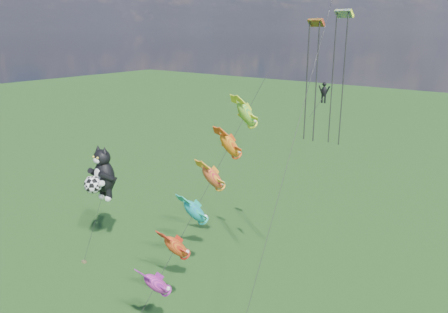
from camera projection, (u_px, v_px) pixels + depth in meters
The scene contains 4 objects.
ground at pixel (55, 305), 34.54m from camera, with size 300.00×300.00×0.00m, color #0F380E.
cat_kite_rig at pixel (101, 175), 40.59m from camera, with size 2.43×4.04×10.74m.
fish_windsock_rig at pixel (204, 195), 30.05m from camera, with size 1.88×15.91×17.93m.
parafoil_rig at pixel (323, 81), 28.10m from camera, with size 2.88×17.40×26.73m.
Camera 1 is at (28.86, -15.39, 21.04)m, focal length 35.00 mm.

